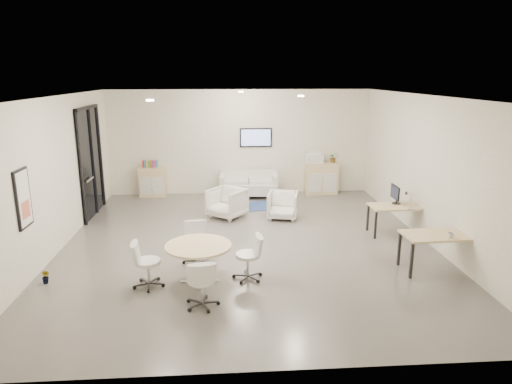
{
  "coord_description": "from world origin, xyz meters",
  "views": [
    {
      "loc": [
        -0.48,
        -9.48,
        3.63
      ],
      "look_at": [
        0.22,
        0.4,
        1.07
      ],
      "focal_mm": 32.0,
      "sensor_mm": 36.0,
      "label": 1
    }
  ],
  "objects_px": {
    "sideboard_left": "(153,182)",
    "loveseat": "(249,185)",
    "sideboard_right": "(321,178)",
    "desk_rear": "(398,208)",
    "desk_front": "(440,238)",
    "round_table": "(198,249)",
    "armchair_left": "(227,201)",
    "armchair_right": "(283,204)"
  },
  "relations": [
    {
      "from": "loveseat",
      "to": "desk_front",
      "type": "height_order",
      "value": "loveseat"
    },
    {
      "from": "armchair_right",
      "to": "desk_rear",
      "type": "bearing_deg",
      "value": -15.74
    },
    {
      "from": "sideboard_left",
      "to": "armchair_right",
      "type": "xyz_separation_m",
      "value": [
        3.69,
        -2.51,
        -0.06
      ]
    },
    {
      "from": "loveseat",
      "to": "round_table",
      "type": "bearing_deg",
      "value": -98.3
    },
    {
      "from": "armchair_right",
      "to": "desk_rear",
      "type": "height_order",
      "value": "armchair_right"
    },
    {
      "from": "desk_front",
      "to": "armchair_left",
      "type": "bearing_deg",
      "value": 135.22
    },
    {
      "from": "loveseat",
      "to": "desk_rear",
      "type": "bearing_deg",
      "value": -44.84
    },
    {
      "from": "sideboard_right",
      "to": "desk_front",
      "type": "relative_size",
      "value": 0.69
    },
    {
      "from": "armchair_left",
      "to": "loveseat",
      "type": "bearing_deg",
      "value": 109.71
    },
    {
      "from": "armchair_left",
      "to": "desk_rear",
      "type": "bearing_deg",
      "value": 16.25
    },
    {
      "from": "desk_rear",
      "to": "desk_front",
      "type": "distance_m",
      "value": 2.07
    },
    {
      "from": "loveseat",
      "to": "armchair_left",
      "type": "height_order",
      "value": "armchair_left"
    },
    {
      "from": "armchair_right",
      "to": "sideboard_left",
      "type": "bearing_deg",
      "value": 158.45
    },
    {
      "from": "loveseat",
      "to": "armchair_right",
      "type": "height_order",
      "value": "armchair_right"
    },
    {
      "from": "loveseat",
      "to": "armchair_right",
      "type": "xyz_separation_m",
      "value": [
        0.75,
        -2.3,
        0.03
      ]
    },
    {
      "from": "sideboard_left",
      "to": "loveseat",
      "type": "xyz_separation_m",
      "value": [
        2.94,
        -0.21,
        -0.09
      ]
    },
    {
      "from": "loveseat",
      "to": "sideboard_right",
      "type": "bearing_deg",
      "value": 7.78
    },
    {
      "from": "armchair_left",
      "to": "desk_front",
      "type": "xyz_separation_m",
      "value": [
        3.98,
        -3.65,
        0.23
      ]
    },
    {
      "from": "sideboard_left",
      "to": "round_table",
      "type": "distance_m",
      "value": 6.38
    },
    {
      "from": "round_table",
      "to": "armchair_right",
      "type": "bearing_deg",
      "value": 61.48
    },
    {
      "from": "sideboard_left",
      "to": "armchair_left",
      "type": "distance_m",
      "value": 3.21
    },
    {
      "from": "armchair_right",
      "to": "desk_front",
      "type": "height_order",
      "value": "armchair_right"
    },
    {
      "from": "desk_front",
      "to": "armchair_right",
      "type": "bearing_deg",
      "value": 124.26
    },
    {
      "from": "loveseat",
      "to": "desk_front",
      "type": "xyz_separation_m",
      "value": [
        3.29,
        -5.73,
        0.3
      ]
    },
    {
      "from": "armchair_left",
      "to": "desk_front",
      "type": "height_order",
      "value": "armchair_left"
    },
    {
      "from": "sideboard_left",
      "to": "sideboard_right",
      "type": "distance_m",
      "value": 5.22
    },
    {
      "from": "sideboard_right",
      "to": "desk_rear",
      "type": "distance_m",
      "value": 3.97
    },
    {
      "from": "desk_rear",
      "to": "desk_front",
      "type": "bearing_deg",
      "value": -91.81
    },
    {
      "from": "sideboard_left",
      "to": "loveseat",
      "type": "relative_size",
      "value": 0.5
    },
    {
      "from": "desk_rear",
      "to": "armchair_left",
      "type": "bearing_deg",
      "value": 156.03
    },
    {
      "from": "desk_front",
      "to": "round_table",
      "type": "xyz_separation_m",
      "value": [
        -4.51,
        -0.2,
        -0.02
      ]
    },
    {
      "from": "desk_front",
      "to": "loveseat",
      "type": "bearing_deg",
      "value": 117.65
    },
    {
      "from": "sideboard_right",
      "to": "desk_rear",
      "type": "xyz_separation_m",
      "value": [
        0.99,
        -3.84,
        0.13
      ]
    },
    {
      "from": "sideboard_right",
      "to": "desk_rear",
      "type": "bearing_deg",
      "value": -75.49
    },
    {
      "from": "sideboard_right",
      "to": "round_table",
      "type": "distance_m",
      "value": 7.05
    },
    {
      "from": "armchair_left",
      "to": "armchair_right",
      "type": "distance_m",
      "value": 1.46
    },
    {
      "from": "armchair_right",
      "to": "loveseat",
      "type": "bearing_deg",
      "value": 120.76
    },
    {
      "from": "loveseat",
      "to": "desk_rear",
      "type": "xyz_separation_m",
      "value": [
        3.28,
        -3.66,
        0.27
      ]
    },
    {
      "from": "loveseat",
      "to": "armchair_left",
      "type": "relative_size",
      "value": 2.11
    },
    {
      "from": "sideboard_left",
      "to": "armchair_right",
      "type": "bearing_deg",
      "value": -34.2
    },
    {
      "from": "loveseat",
      "to": "desk_rear",
      "type": "height_order",
      "value": "loveseat"
    },
    {
      "from": "desk_front",
      "to": "desk_rear",
      "type": "bearing_deg",
      "value": 88.18
    }
  ]
}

